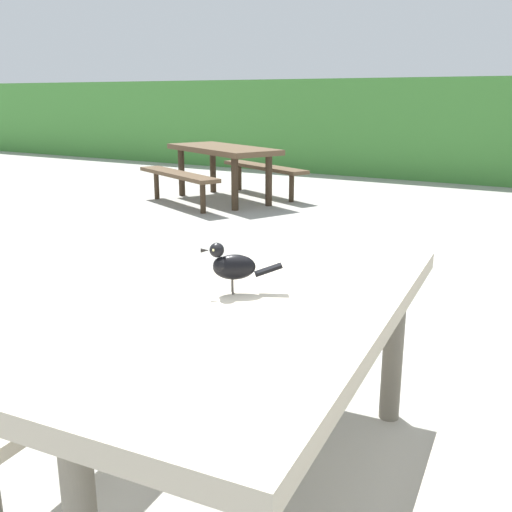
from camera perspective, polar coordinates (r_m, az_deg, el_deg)
name	(u,v)px	position (r m, az deg, el deg)	size (l,w,h in m)	color
ground_plane	(335,485)	(2.38, 7.67, -21.25)	(60.00, 60.00, 0.00)	#A3A099
picnic_table_foreground	(275,354)	(2.04, 1.89, -9.48)	(1.83, 1.86, 0.74)	#B2A893
bird_grackle	(231,265)	(2.04, -2.42, -0.90)	(0.25, 0.19, 0.18)	black
picnic_table_far_centre	(223,160)	(8.13, -3.26, 9.30)	(2.25, 2.23, 0.74)	brown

